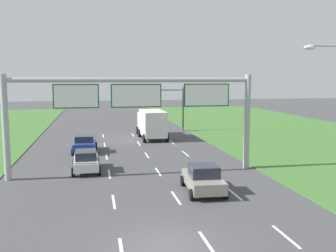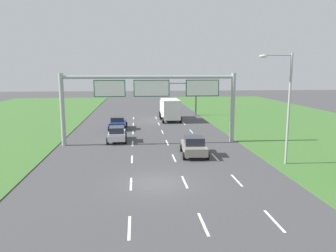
# 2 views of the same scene
# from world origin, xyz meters

# --- Properties ---
(ground_plane) EXTENTS (200.00, 200.00, 0.00)m
(ground_plane) POSITION_xyz_m (0.00, 0.00, 0.00)
(ground_plane) COLOR #424244
(lane_dashes_inner_left) EXTENTS (0.14, 50.40, 0.01)m
(lane_dashes_inner_left) POSITION_xyz_m (-1.75, 6.00, 0.00)
(lane_dashes_inner_left) COLOR white
(lane_dashes_inner_left) RESTS_ON ground_plane
(lane_dashes_inner_right) EXTENTS (0.14, 50.40, 0.01)m
(lane_dashes_inner_right) POSITION_xyz_m (1.75, 6.00, 0.00)
(lane_dashes_inner_right) COLOR white
(lane_dashes_inner_right) RESTS_ON ground_plane
(lane_dashes_slip) EXTENTS (0.14, 50.40, 0.01)m
(lane_dashes_slip) POSITION_xyz_m (5.25, 6.00, 0.00)
(lane_dashes_slip) COLOR white
(lane_dashes_slip) RESTS_ON ground_plane
(car_near_red) EXTENTS (2.36, 4.09, 1.66)m
(car_near_red) POSITION_xyz_m (3.56, 6.73, 0.81)
(car_near_red) COLOR gray
(car_near_red) RESTS_ON ground_plane
(car_lead_silver) EXTENTS (2.07, 4.07, 1.53)m
(car_lead_silver) POSITION_xyz_m (-3.36, 13.27, 0.77)
(car_lead_silver) COLOR silver
(car_lead_silver) RESTS_ON ground_plane
(car_mid_lane) EXTENTS (2.24, 4.14, 1.56)m
(car_mid_lane) POSITION_xyz_m (-3.63, 20.51, 0.78)
(car_mid_lane) COLOR navy
(car_mid_lane) RESTS_ON ground_plane
(box_truck) EXTENTS (2.75, 7.41, 3.17)m
(box_truck) POSITION_xyz_m (3.58, 27.36, 1.71)
(box_truck) COLOR silver
(box_truck) RESTS_ON ground_plane
(sign_gantry) EXTENTS (17.24, 0.44, 7.00)m
(sign_gantry) POSITION_xyz_m (0.21, 11.80, 4.96)
(sign_gantry) COLOR #9EA0A5
(sign_gantry) RESTS_ON ground_plane
(traffic_light_mast) EXTENTS (4.76, 0.49, 5.60)m
(traffic_light_mast) POSITION_xyz_m (6.46, 32.12, 3.87)
(traffic_light_mast) COLOR #47494F
(traffic_light_mast) RESTS_ON ground_plane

